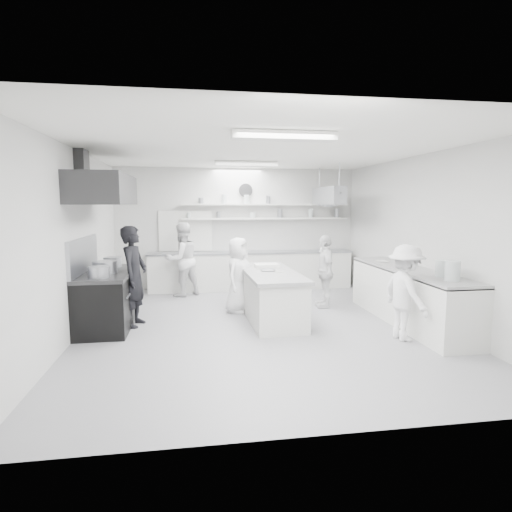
{
  "coord_description": "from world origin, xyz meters",
  "views": [
    {
      "loc": [
        -1.14,
        -6.93,
        2.11
      ],
      "look_at": [
        0.02,
        0.6,
        1.15
      ],
      "focal_mm": 29.1,
      "sensor_mm": 36.0,
      "label": 1
    }
  ],
  "objects": [
    {
      "name": "floor",
      "position": [
        0.0,
        0.0,
        -0.01
      ],
      "size": [
        6.0,
        7.0,
        0.02
      ],
      "primitive_type": "cube",
      "color": "#95959F",
      "rests_on": "ground"
    },
    {
      "name": "ceiling",
      "position": [
        0.0,
        0.0,
        3.01
      ],
      "size": [
        6.0,
        7.0,
        0.02
      ],
      "primitive_type": "cube",
      "color": "white",
      "rests_on": "wall_back"
    },
    {
      "name": "wall_back",
      "position": [
        0.0,
        3.5,
        1.5
      ],
      "size": [
        6.0,
        0.04,
        3.0
      ],
      "primitive_type": "cube",
      "color": "beige",
      "rests_on": "floor"
    },
    {
      "name": "wall_front",
      "position": [
        0.0,
        -3.5,
        1.5
      ],
      "size": [
        6.0,
        0.04,
        3.0
      ],
      "primitive_type": "cube",
      "color": "beige",
      "rests_on": "floor"
    },
    {
      "name": "wall_left",
      "position": [
        -3.0,
        0.0,
        1.5
      ],
      "size": [
        0.04,
        7.0,
        3.0
      ],
      "primitive_type": "cube",
      "color": "beige",
      "rests_on": "floor"
    },
    {
      "name": "wall_right",
      "position": [
        3.0,
        0.0,
        1.5
      ],
      "size": [
        0.04,
        7.0,
        3.0
      ],
      "primitive_type": "cube",
      "color": "beige",
      "rests_on": "floor"
    },
    {
      "name": "stove",
      "position": [
        -2.6,
        0.4,
        0.45
      ],
      "size": [
        0.8,
        1.8,
        0.9
      ],
      "primitive_type": "cube",
      "color": "black",
      "rests_on": "floor"
    },
    {
      "name": "exhaust_hood",
      "position": [
        -2.6,
        0.4,
        2.35
      ],
      "size": [
        0.85,
        2.0,
        0.5
      ],
      "primitive_type": "cube",
      "color": "#303032",
      "rests_on": "wall_left"
    },
    {
      "name": "back_counter",
      "position": [
        0.3,
        3.2,
        0.46
      ],
      "size": [
        5.0,
        0.6,
        0.92
      ],
      "primitive_type": "cube",
      "color": "silver",
      "rests_on": "floor"
    },
    {
      "name": "shelf_lower",
      "position": [
        0.7,
        3.37,
        1.75
      ],
      "size": [
        4.2,
        0.26,
        0.04
      ],
      "primitive_type": "cube",
      "color": "silver",
      "rests_on": "wall_back"
    },
    {
      "name": "shelf_upper",
      "position": [
        0.7,
        3.37,
        2.1
      ],
      "size": [
        4.2,
        0.26,
        0.04
      ],
      "primitive_type": "cube",
      "color": "silver",
      "rests_on": "wall_back"
    },
    {
      "name": "pass_through_window",
      "position": [
        -1.3,
        3.48,
        1.45
      ],
      "size": [
        1.3,
        0.04,
        1.0
      ],
      "primitive_type": "cube",
      "color": "black",
      "rests_on": "wall_back"
    },
    {
      "name": "wall_clock",
      "position": [
        0.2,
        3.46,
        2.45
      ],
      "size": [
        0.32,
        0.05,
        0.32
      ],
      "primitive_type": "cylinder",
      "rotation": [
        1.57,
        0.0,
        0.0
      ],
      "color": "white",
      "rests_on": "wall_back"
    },
    {
      "name": "right_counter",
      "position": [
        2.65,
        -0.2,
        0.47
      ],
      "size": [
        0.74,
        3.3,
        0.94
      ],
      "primitive_type": "cube",
      "color": "silver",
      "rests_on": "floor"
    },
    {
      "name": "pot_rack",
      "position": [
        2.0,
        2.4,
        2.3
      ],
      "size": [
        0.3,
        1.6,
        0.4
      ],
      "primitive_type": "cube",
      "color": "#9DA0A7",
      "rests_on": "ceiling"
    },
    {
      "name": "light_fixture_front",
      "position": [
        0.0,
        -1.8,
        2.94
      ],
      "size": [
        1.3,
        0.25,
        0.1
      ],
      "primitive_type": "cube",
      "color": "silver",
      "rests_on": "ceiling"
    },
    {
      "name": "light_fixture_rear",
      "position": [
        0.0,
        1.8,
        2.94
      ],
      "size": [
        1.3,
        0.25,
        0.1
      ],
      "primitive_type": "cube",
      "color": "silver",
      "rests_on": "ceiling"
    },
    {
      "name": "prep_island",
      "position": [
        0.27,
        0.46,
        0.42
      ],
      "size": [
        0.91,
        2.29,
        0.84
      ],
      "primitive_type": "cube",
      "rotation": [
        0.0,
        0.0,
        0.03
      ],
      "color": "silver",
      "rests_on": "floor"
    },
    {
      "name": "stove_pot",
      "position": [
        -2.6,
        0.28,
        1.03
      ],
      "size": [
        0.4,
        0.4,
        0.25
      ],
      "primitive_type": "cylinder",
      "color": "#9DA0A7",
      "rests_on": "stove"
    },
    {
      "name": "cook_stove",
      "position": [
        -2.14,
        0.36,
        0.87
      ],
      "size": [
        0.56,
        0.72,
        1.74
      ],
      "primitive_type": "imported",
      "rotation": [
        0.0,
        0.0,
        1.33
      ],
      "color": "black",
      "rests_on": "floor"
    },
    {
      "name": "cook_back",
      "position": [
        -1.38,
        2.66,
        0.85
      ],
      "size": [
        1.04,
        0.98,
        1.69
      ],
      "primitive_type": "imported",
      "rotation": [
        0.0,
        0.0,
        -2.59
      ],
      "color": "white",
      "rests_on": "floor"
    },
    {
      "name": "cook_island_left",
      "position": [
        -0.27,
        1.01,
        0.73
      ],
      "size": [
        0.77,
        0.86,
        1.47
      ],
      "primitive_type": "imported",
      "rotation": [
        0.0,
        0.0,
        1.02
      ],
      "color": "white",
      "rests_on": "floor"
    },
    {
      "name": "cook_island_right",
      "position": [
        1.53,
        1.15,
        0.74
      ],
      "size": [
        0.44,
        0.9,
        1.48
      ],
      "primitive_type": "imported",
      "rotation": [
        0.0,
        0.0,
        -1.67
      ],
      "color": "white",
      "rests_on": "floor"
    },
    {
      "name": "cook_right",
      "position": [
        2.11,
        -1.06,
        0.75
      ],
      "size": [
        0.65,
        1.02,
        1.49
      ],
      "primitive_type": "imported",
      "rotation": [
        0.0,
        0.0,
        1.67
      ],
      "color": "white",
      "rests_on": "floor"
    },
    {
      "name": "bowl_island_a",
      "position": [
        0.24,
        0.54,
        0.87
      ],
      "size": [
        0.33,
        0.33,
        0.07
      ],
      "primitive_type": "imported",
      "rotation": [
        0.0,
        0.0,
        -0.15
      ],
      "color": "#9DA0A7",
      "rests_on": "prep_island"
    },
    {
      "name": "bowl_island_b",
      "position": [
        0.4,
        0.36,
        0.87
      ],
      "size": [
        0.25,
        0.25,
        0.06
      ],
      "primitive_type": "imported",
      "rotation": [
        0.0,
        0.0,
        -0.34
      ],
      "color": "silver",
      "rests_on": "prep_island"
    },
    {
      "name": "bowl_right",
      "position": [
        2.55,
        0.68,
        0.97
      ],
      "size": [
        0.25,
        0.25,
        0.06
      ],
      "primitive_type": "imported",
      "rotation": [
        0.0,
        0.0,
        0.08
      ],
      "color": "silver",
      "rests_on": "right_counter"
    }
  ]
}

